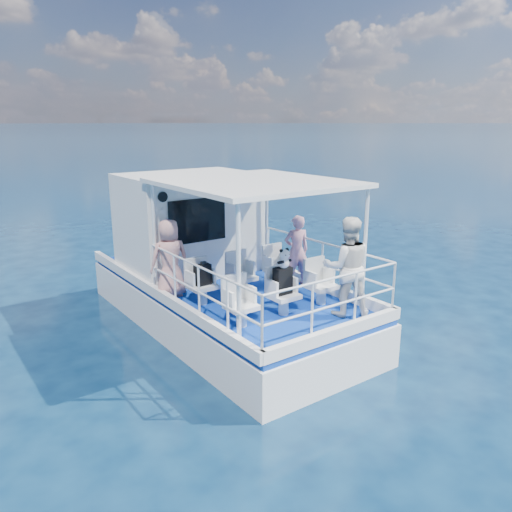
{
  "coord_description": "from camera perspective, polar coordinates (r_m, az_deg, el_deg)",
  "views": [
    {
      "loc": [
        -5.24,
        -7.52,
        4.21
      ],
      "look_at": [
        -0.1,
        -0.4,
        1.83
      ],
      "focal_mm": 35.0,
      "sensor_mm": 36.0,
      "label": 1
    }
  ],
  "objects": [
    {
      "name": "compact_camera",
      "position": [
        9.18,
        -6.03,
        -0.81
      ],
      "size": [
        0.1,
        0.06,
        0.06
      ],
      "primitive_type": "cube",
      "color": "black",
      "rests_on": "backpack_port"
    },
    {
      "name": "seat_stbd_fwd",
      "position": [
        10.35,
        2.53,
        -2.4
      ],
      "size": [
        0.48,
        0.46,
        0.38
      ],
      "primitive_type": "cube",
      "color": "white",
      "rests_on": "deck"
    },
    {
      "name": "backpack_center",
      "position": [
        8.72,
        3.07,
        -2.84
      ],
      "size": [
        0.32,
        0.18,
        0.48
      ],
      "primitive_type": "cube",
      "color": "black",
      "rests_on": "seat_center_aft"
    },
    {
      "name": "cabin",
      "position": [
        11.35,
        -7.62,
        3.8
      ],
      "size": [
        2.85,
        2.0,
        2.2
      ],
      "primitive_type": "cube",
      "color": "white",
      "rests_on": "deck"
    },
    {
      "name": "panda",
      "position": [
        8.58,
        3.22,
        -0.26
      ],
      "size": [
        0.22,
        0.19,
        0.35
      ],
      "primitive_type": null,
      "color": "silver",
      "rests_on": "backpack_center"
    },
    {
      "name": "backpack_port",
      "position": [
        9.25,
        -6.12,
        -2.14
      ],
      "size": [
        0.3,
        0.17,
        0.39
      ],
      "primitive_type": "cube",
      "color": "black",
      "rests_on": "seat_port_fwd"
    },
    {
      "name": "passenger_stbd_fwd",
      "position": [
        10.29,
        4.64,
        0.62
      ],
      "size": [
        0.62,
        0.5,
        1.47
      ],
      "primitive_type": "imported",
      "rotation": [
        0.0,
        0.0,
        2.82
      ],
      "color": "pink",
      "rests_on": "deck"
    },
    {
      "name": "deck",
      "position": [
        10.55,
        -4.04,
        -3.44
      ],
      "size": [
        2.9,
        6.9,
        0.1
      ],
      "primitive_type": "cube",
      "color": "navy",
      "rests_on": "hull"
    },
    {
      "name": "canopy",
      "position": [
        9.07,
        -0.25,
        8.38
      ],
      "size": [
        3.0,
        3.2,
        0.08
      ],
      "primitive_type": "cube",
      "color": "white",
      "rests_on": "cabin"
    },
    {
      "name": "passenger_stbd_aft",
      "position": [
        8.76,
        10.37,
        -1.21
      ],
      "size": [
        1.08,
        1.02,
        1.75
      ],
      "primitive_type": "imported",
      "rotation": [
        0.0,
        0.0,
        2.56
      ],
      "color": "white",
      "rests_on": "deck"
    },
    {
      "name": "ground",
      "position": [
        10.09,
        -0.9,
        -9.51
      ],
      "size": [
        2000.0,
        2000.0,
        0.0
      ],
      "primitive_type": "plane",
      "color": "#071D38",
      "rests_on": "ground"
    },
    {
      "name": "seat_center_fwd",
      "position": [
        9.84,
        -1.59,
        -3.33
      ],
      "size": [
        0.48,
        0.46,
        0.38
      ],
      "primitive_type": "cube",
      "color": "white",
      "rests_on": "deck"
    },
    {
      "name": "seat_port_aft",
      "position": [
        8.36,
        -1.67,
        -6.77
      ],
      "size": [
        0.48,
        0.46,
        0.38
      ],
      "primitive_type": "cube",
      "color": "white",
      "rests_on": "deck"
    },
    {
      "name": "hull",
      "position": [
        10.86,
        -3.95,
        -7.7
      ],
      "size": [
        3.0,
        7.0,
        1.6
      ],
      "primitive_type": "cube",
      "color": "white",
      "rests_on": "ground"
    },
    {
      "name": "railings",
      "position": [
        9.15,
        1.13,
        -2.74
      ],
      "size": [
        2.84,
        3.59,
        1.0
      ],
      "primitive_type": null,
      "color": "white",
      "rests_on": "deck"
    },
    {
      "name": "seat_stbd_aft",
      "position": [
        9.42,
        7.45,
        -4.32
      ],
      "size": [
        0.48,
        0.46,
        0.38
      ],
      "primitive_type": "cube",
      "color": "white",
      "rests_on": "deck"
    },
    {
      "name": "seat_center_aft",
      "position": [
        8.86,
        3.17,
        -5.49
      ],
      "size": [
        0.48,
        0.46,
        0.38
      ],
      "primitive_type": "cube",
      "color": "white",
      "rests_on": "deck"
    },
    {
      "name": "seat_port_fwd",
      "position": [
        9.39,
        -6.15,
        -4.33
      ],
      "size": [
        0.48,
        0.46,
        0.38
      ],
      "primitive_type": "cube",
      "color": "white",
      "rests_on": "deck"
    },
    {
      "name": "canopy_posts",
      "position": [
        9.23,
        -0.06,
        1.31
      ],
      "size": [
        2.77,
        2.97,
        2.2
      ],
      "color": "white",
      "rests_on": "deck"
    },
    {
      "name": "passenger_port_fwd",
      "position": [
        9.71,
        -9.83,
        -0.27
      ],
      "size": [
        0.63,
        0.49,
        1.53
      ],
      "primitive_type": "imported",
      "rotation": [
        0.0,
        0.0,
        2.99
      ],
      "color": "#D7938B",
      "rests_on": "deck"
    }
  ]
}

